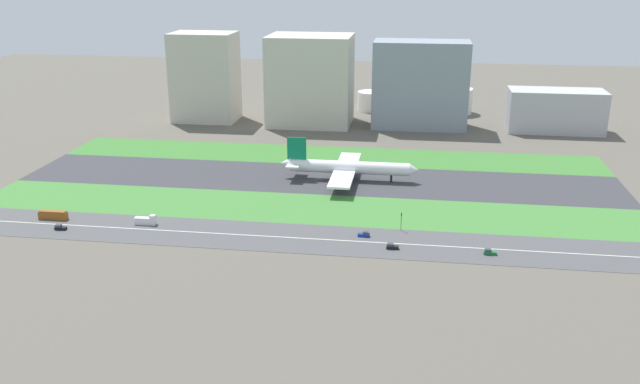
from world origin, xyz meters
The scene contains 21 objects.
ground_plane centered at (0.00, 0.00, 0.00)m, with size 800.00×800.00×0.00m, color #5B564C.
runway centered at (0.00, 0.00, 0.05)m, with size 280.00×46.00×0.10m, color #38383D.
grass_median_north centered at (0.00, 41.00, 0.05)m, with size 280.00×36.00×0.10m, color #3D7A33.
grass_median_south centered at (0.00, -41.00, 0.05)m, with size 280.00×36.00×0.10m, color #427F38.
highway centered at (0.00, -73.00, 0.05)m, with size 280.00×28.00×0.10m, color #4C4C4F.
highway_centerline centered at (0.00, -73.00, 0.11)m, with size 266.00×0.50×0.01m, color silver.
airliner centered at (12.74, 0.00, 6.23)m, with size 65.00×56.00×19.70m.
car_3 centered at (27.11, -68.00, 0.92)m, with size 4.40×1.80×2.00m.
truck_0 centered at (-58.48, -68.00, 1.67)m, with size 8.40×2.50×4.00m.
car_1 centered at (-89.04, -78.00, 0.92)m, with size 4.40×1.80×2.00m.
bus_0 centered at (-97.27, -68.00, 1.82)m, with size 11.60×2.50×3.50m.
car_2 centered at (72.02, -78.00, 0.92)m, with size 4.40×1.80×2.00m.
car_0 centered at (37.87, -78.00, 0.92)m, with size 4.40×1.80×2.00m.
traffic_light centered at (40.47, -60.01, 4.29)m, with size 0.36×0.50×7.20m.
terminal_building centered at (-90.00, 114.00, 27.75)m, with size 39.60×28.84×55.51m, color beige.
hangar_building centered at (-22.08, 114.00, 27.46)m, with size 51.00×39.94×54.92m, color beige.
office_tower centered at (45.69, 114.00, 26.26)m, with size 57.38×27.39×52.52m, color gray.
cargo_warehouse centered at (126.62, 114.00, 12.55)m, with size 55.79×24.00×25.10m, color #B2B2B7.
fuel_tank_west centered at (13.10, 159.00, 6.47)m, with size 19.23×19.23×12.95m, color silver.
fuel_tank_centre centered at (42.23, 159.00, 7.51)m, with size 19.24×19.24×15.02m, color silver.
fuel_tank_east centered at (68.52, 159.00, 8.32)m, with size 25.01×25.01×16.64m, color silver.
Camera 1 is at (44.57, -303.13, 98.00)m, focal length 38.15 mm.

